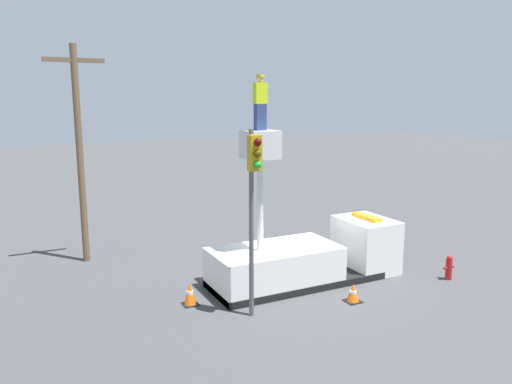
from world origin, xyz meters
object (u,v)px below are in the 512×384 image
fire_hydrant (449,268)px  bucket_truck (305,257)px  traffic_cone_curbside (353,293)px  worker (260,103)px  traffic_light_pole (253,187)px  traffic_cone_rear (190,294)px  utility_pole (79,148)px

fire_hydrant → bucket_truck: bearing=154.9°
bucket_truck → traffic_cone_curbside: (0.37, -2.26, -0.60)m
bucket_truck → traffic_cone_curbside: size_ratio=11.69×
worker → fire_hydrant: worker is taller
worker → traffic_light_pole: size_ratio=0.32×
traffic_light_pole → traffic_cone_rear: size_ratio=7.57×
worker → traffic_cone_rear: bearing=-176.7°
traffic_light_pole → fire_hydrant: 8.38m
bucket_truck → utility_pole: 9.50m
fire_hydrant → traffic_cone_curbside: (-4.28, -0.07, -0.16)m
fire_hydrant → traffic_cone_rear: bearing=167.2°
traffic_cone_curbside → traffic_light_pole: bearing=173.2°
traffic_cone_curbside → utility_pole: bearing=130.8°
traffic_light_pole → traffic_cone_rear: traffic_light_pole is taller
worker → traffic_cone_rear: 6.41m
utility_pole → worker: bearing=-50.5°
fire_hydrant → traffic_cone_rear: (-8.99, 2.04, -0.09)m
fire_hydrant → utility_pole: 14.38m
bucket_truck → traffic_light_pole: size_ratio=1.26×
traffic_cone_rear → worker: bearing=3.3°
traffic_light_pole → fire_hydrant: (7.62, -0.33, -3.47)m
traffic_light_pole → traffic_cone_rear: 4.18m
traffic_light_pole → bucket_truck: bearing=32.2°
bucket_truck → fire_hydrant: size_ratio=7.81×
bucket_truck → traffic_cone_curbside: bearing=-80.6°
worker → traffic_cone_rear: size_ratio=2.39×
traffic_cone_curbside → utility_pole: 11.46m
bucket_truck → traffic_light_pole: bearing=-147.8°
worker → traffic_cone_curbside: size_ratio=2.94×
fire_hydrant → utility_pole: (-11.24, 7.99, 4.07)m
worker → utility_pole: 7.72m
worker → traffic_light_pole: 3.20m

